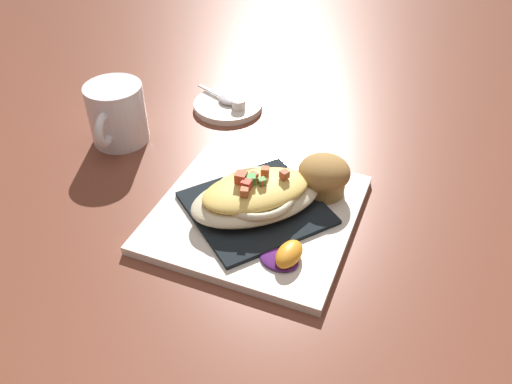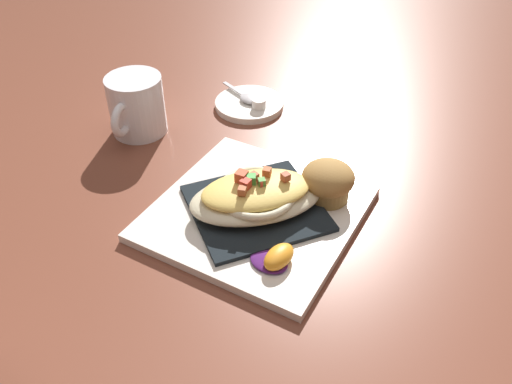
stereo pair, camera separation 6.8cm
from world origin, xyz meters
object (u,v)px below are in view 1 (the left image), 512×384
at_px(creamer_cup_0, 239,104).
at_px(orange_garnish, 286,256).
at_px(square_plate, 256,213).
at_px(gratin_dish, 256,195).
at_px(muffin, 324,175).
at_px(spoon, 226,99).
at_px(coffee_mug, 117,117).
at_px(creamer_saucer, 228,105).

bearing_deg(creamer_cup_0, orange_garnish, -69.41).
distance_m(square_plate, gratin_dish, 0.03).
relative_size(muffin, spoon, 0.81).
xyz_separation_m(coffee_mug, creamer_cup_0, (0.17, 0.11, -0.02)).
relative_size(gratin_dish, coffee_mug, 1.66).
relative_size(orange_garnish, creamer_cup_0, 2.51).
relative_size(orange_garnish, spoon, 0.69).
height_order(square_plate, spoon, spoon).
height_order(square_plate, creamer_saucer, square_plate).
xyz_separation_m(gratin_dish, coffee_mug, (-0.25, 0.14, 0.00)).
xyz_separation_m(square_plate, orange_garnish, (0.05, -0.08, 0.01)).
bearing_deg(coffee_mug, square_plate, -30.22).
bearing_deg(spoon, muffin, -49.82).
height_order(coffee_mug, spoon, coffee_mug).
distance_m(coffee_mug, creamer_saucer, 0.20).
bearing_deg(square_plate, gratin_dish, 154.51).
relative_size(gratin_dish, creamer_cup_0, 8.40).
bearing_deg(gratin_dish, square_plate, -25.49).
relative_size(square_plate, gratin_dish, 1.26).
distance_m(coffee_mug, creamer_cup_0, 0.20).
bearing_deg(square_plate, creamer_saucer, 109.96).
distance_m(muffin, creamer_saucer, 0.28).
bearing_deg(orange_garnish, creamer_saucer, 112.89).
bearing_deg(gratin_dish, coffee_mug, 149.78).
relative_size(muffin, creamer_saucer, 0.59).
bearing_deg(spoon, creamer_saucer, -34.44).
height_order(gratin_dish, muffin, gratin_dish).
bearing_deg(creamer_saucer, square_plate, -70.04).
distance_m(gratin_dish, muffin, 0.10).
bearing_deg(coffee_mug, orange_garnish, -37.40).
relative_size(orange_garnish, creamer_saucer, 0.50).
relative_size(muffin, orange_garnish, 1.18).
xyz_separation_m(gratin_dish, creamer_cup_0, (-0.08, 0.26, -0.02)).
relative_size(muffin, creamer_cup_0, 2.95).
bearing_deg(gratin_dish, spoon, 110.40).
xyz_separation_m(muffin, creamer_saucer, (-0.18, 0.22, -0.03)).
xyz_separation_m(muffin, orange_garnish, (-0.03, -0.14, -0.02)).
height_order(muffin, creamer_saucer, muffin).
relative_size(muffin, coffee_mug, 0.58).
relative_size(square_plate, orange_garnish, 4.23).
distance_m(square_plate, creamer_saucer, 0.29).
relative_size(gratin_dish, creamer_saucer, 1.68).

